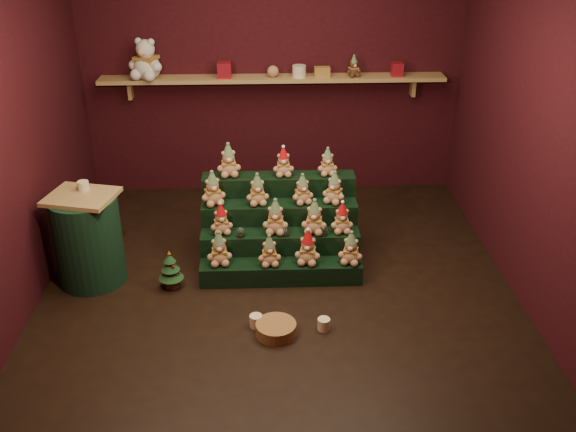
{
  "coord_description": "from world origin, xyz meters",
  "views": [
    {
      "loc": [
        -0.1,
        -4.73,
        3.05
      ],
      "look_at": [
        0.1,
        0.25,
        0.51
      ],
      "focal_mm": 40.0,
      "sensor_mm": 36.0,
      "label": 1
    }
  ],
  "objects_px": {
    "riser_tier_front": "(281,272)",
    "brown_bear": "(354,66)",
    "side_table": "(88,239)",
    "snow_globe_c": "(324,230)",
    "snow_globe_a": "(241,232)",
    "snow_globe_b": "(286,232)",
    "mug_left": "(256,321)",
    "mug_right": "(324,324)",
    "mini_christmas_tree": "(171,270)",
    "wicker_basket": "(276,329)",
    "white_bear": "(146,53)"
  },
  "relations": [
    {
      "from": "side_table",
      "to": "brown_bear",
      "type": "height_order",
      "value": "brown_bear"
    },
    {
      "from": "snow_globe_a",
      "to": "mug_right",
      "type": "bearing_deg",
      "value": -52.96
    },
    {
      "from": "mini_christmas_tree",
      "to": "white_bear",
      "type": "relative_size",
      "value": 0.7
    },
    {
      "from": "snow_globe_c",
      "to": "mug_left",
      "type": "relative_size",
      "value": 0.92
    },
    {
      "from": "mini_christmas_tree",
      "to": "mug_left",
      "type": "distance_m",
      "value": 0.94
    },
    {
      "from": "snow_globe_b",
      "to": "mug_left",
      "type": "height_order",
      "value": "snow_globe_b"
    },
    {
      "from": "snow_globe_b",
      "to": "mini_christmas_tree",
      "type": "bearing_deg",
      "value": -167.27
    },
    {
      "from": "snow_globe_c",
      "to": "side_table",
      "type": "bearing_deg",
      "value": -178.03
    },
    {
      "from": "mug_left",
      "to": "mug_right",
      "type": "height_order",
      "value": "mug_left"
    },
    {
      "from": "mug_left",
      "to": "wicker_basket",
      "type": "relative_size",
      "value": 0.32
    },
    {
      "from": "snow_globe_c",
      "to": "brown_bear",
      "type": "xyz_separation_m",
      "value": [
        0.43,
        1.67,
        1.02
      ]
    },
    {
      "from": "mug_left",
      "to": "mug_right",
      "type": "distance_m",
      "value": 0.53
    },
    {
      "from": "mini_christmas_tree",
      "to": "wicker_basket",
      "type": "relative_size",
      "value": 1.16
    },
    {
      "from": "riser_tier_front",
      "to": "wicker_basket",
      "type": "distance_m",
      "value": 0.76
    },
    {
      "from": "brown_bear",
      "to": "snow_globe_a",
      "type": "bearing_deg",
      "value": -142.53
    },
    {
      "from": "snow_globe_c",
      "to": "brown_bear",
      "type": "distance_m",
      "value": 2.0
    },
    {
      "from": "riser_tier_front",
      "to": "snow_globe_a",
      "type": "xyz_separation_m",
      "value": [
        -0.34,
        0.16,
        0.32
      ]
    },
    {
      "from": "white_bear",
      "to": "brown_bear",
      "type": "relative_size",
      "value": 2.39
    },
    {
      "from": "snow_globe_c",
      "to": "mug_left",
      "type": "xyz_separation_m",
      "value": [
        -0.59,
        -0.81,
        -0.36
      ]
    },
    {
      "from": "mug_right",
      "to": "brown_bear",
      "type": "xyz_separation_m",
      "value": [
        0.5,
        2.54,
        1.38
      ]
    },
    {
      "from": "snow_globe_a",
      "to": "wicker_basket",
      "type": "height_order",
      "value": "snow_globe_a"
    },
    {
      "from": "mini_christmas_tree",
      "to": "mug_right",
      "type": "bearing_deg",
      "value": -27.23
    },
    {
      "from": "mug_right",
      "to": "snow_globe_a",
      "type": "bearing_deg",
      "value": 127.04
    },
    {
      "from": "riser_tier_front",
      "to": "brown_bear",
      "type": "bearing_deg",
      "value": 66.09
    },
    {
      "from": "mug_right",
      "to": "white_bear",
      "type": "height_order",
      "value": "white_bear"
    },
    {
      "from": "riser_tier_front",
      "to": "mug_right",
      "type": "distance_m",
      "value": 0.77
    },
    {
      "from": "side_table",
      "to": "brown_bear",
      "type": "bearing_deg",
      "value": 49.41
    },
    {
      "from": "riser_tier_front",
      "to": "mini_christmas_tree",
      "type": "height_order",
      "value": "mini_christmas_tree"
    },
    {
      "from": "mug_left",
      "to": "white_bear",
      "type": "height_order",
      "value": "white_bear"
    },
    {
      "from": "side_table",
      "to": "mini_christmas_tree",
      "type": "height_order",
      "value": "side_table"
    },
    {
      "from": "snow_globe_a",
      "to": "brown_bear",
      "type": "xyz_separation_m",
      "value": [
        1.15,
        1.67,
        1.02
      ]
    },
    {
      "from": "snow_globe_b",
      "to": "mug_right",
      "type": "bearing_deg",
      "value": -73.12
    },
    {
      "from": "snow_globe_b",
      "to": "side_table",
      "type": "distance_m",
      "value": 1.69
    },
    {
      "from": "snow_globe_b",
      "to": "snow_globe_a",
      "type": "bearing_deg",
      "value": 180.0
    },
    {
      "from": "riser_tier_front",
      "to": "wicker_basket",
      "type": "relative_size",
      "value": 4.48
    },
    {
      "from": "mug_left",
      "to": "snow_globe_b",
      "type": "bearing_deg",
      "value": 71.96
    },
    {
      "from": "mini_christmas_tree",
      "to": "brown_bear",
      "type": "xyz_separation_m",
      "value": [
        1.75,
        1.89,
        1.25
      ]
    },
    {
      "from": "wicker_basket",
      "to": "white_bear",
      "type": "distance_m",
      "value": 3.25
    },
    {
      "from": "side_table",
      "to": "wicker_basket",
      "type": "xyz_separation_m",
      "value": [
        1.58,
        -0.84,
        -0.36
      ]
    },
    {
      "from": "mug_left",
      "to": "mug_right",
      "type": "bearing_deg",
      "value": -6.48
    },
    {
      "from": "snow_globe_b",
      "to": "side_table",
      "type": "relative_size",
      "value": 0.1
    },
    {
      "from": "snow_globe_a",
      "to": "snow_globe_b",
      "type": "xyz_separation_m",
      "value": [
        0.39,
        0.0,
        -0.01
      ]
    },
    {
      "from": "mug_left",
      "to": "riser_tier_front",
      "type": "bearing_deg",
      "value": 71.63
    },
    {
      "from": "snow_globe_b",
      "to": "mug_right",
      "type": "height_order",
      "value": "snow_globe_b"
    },
    {
      "from": "mug_left",
      "to": "wicker_basket",
      "type": "bearing_deg",
      "value": -34.47
    },
    {
      "from": "mini_christmas_tree",
      "to": "riser_tier_front",
      "type": "bearing_deg",
      "value": 3.85
    },
    {
      "from": "riser_tier_front",
      "to": "mini_christmas_tree",
      "type": "bearing_deg",
      "value": -176.15
    },
    {
      "from": "riser_tier_front",
      "to": "snow_globe_a",
      "type": "height_order",
      "value": "snow_globe_a"
    },
    {
      "from": "snow_globe_c",
      "to": "wicker_basket",
      "type": "bearing_deg",
      "value": -115.71
    },
    {
      "from": "snow_globe_a",
      "to": "riser_tier_front",
      "type": "bearing_deg",
      "value": -24.98
    }
  ]
}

